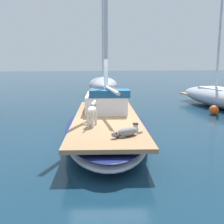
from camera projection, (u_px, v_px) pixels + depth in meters
The scene contains 11 objects.
ground_plane at pixel (107, 137), 8.95m from camera, with size 120.00×120.00×0.00m, color #143347.
sailboat_main at pixel (107, 127), 8.89m from camera, with size 3.52×7.52×0.66m.
mast_main at pixel (107, 32), 9.05m from camera, with size 0.14×2.27×6.08m.
cabin_house at pixel (106, 101), 9.87m from camera, with size 1.70×2.40×0.84m.
dog_white at pixel (92, 111), 7.59m from camera, with size 0.41×0.91×0.70m.
dog_grey at pixel (126, 132), 6.56m from camera, with size 0.89×0.51×0.22m.
deck_winch at pixel (135, 127), 7.05m from camera, with size 0.16×0.16×0.21m.
coiled_rope at pixel (87, 123), 7.83m from camera, with size 0.32×0.32×0.04m, color beige.
moored_boat_far_astern at pixel (103, 84), 22.19m from camera, with size 2.95×5.89×7.74m.
moored_boat_starboard_side at pixel (224, 97), 14.41m from camera, with size 2.68×7.15×6.39m.
mooring_buoy at pixel (214, 110), 12.58m from camera, with size 0.44×0.44×0.44m, color #E55119.
Camera 1 is at (-1.37, -8.54, 2.44)m, focal length 43.97 mm.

